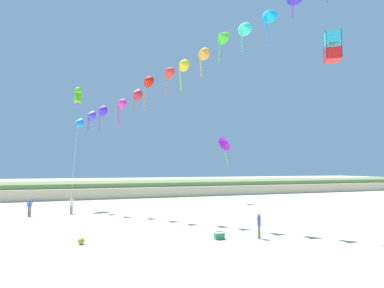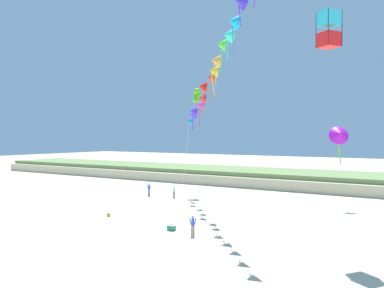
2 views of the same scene
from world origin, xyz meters
name	(u,v)px [view 2 (image 2 of 2)]	position (x,y,z in m)	size (l,w,h in m)	color
ground_plane	(122,254)	(0.00, 0.00, 0.00)	(240.00, 240.00, 0.00)	beige
dune_ridge	(310,180)	(0.00, 38.65, 1.02)	(120.00, 13.31, 2.05)	beige
person_near_left	(149,189)	(-13.49, 19.44, 0.90)	(0.51, 0.33, 1.56)	#474C56
person_near_right	(174,191)	(-10.12, 19.79, 0.87)	(0.53, 0.21, 1.51)	#726656
person_mid_center	(193,224)	(1.24, 6.02, 0.87)	(0.45, 0.41, 1.51)	#726656
kite_banner_string	(223,47)	(1.16, 10.70, 14.31)	(23.85, 25.68, 20.41)	#1A88DA
large_kite_low_lead	(329,29)	(9.92, 8.75, 14.03)	(1.61, 1.61, 2.32)	red
large_kite_mid_trail	(197,96)	(-10.07, 24.68, 12.12)	(0.97, 1.30, 2.12)	#58D317
large_kite_high_solo	(339,135)	(7.26, 23.69, 7.29)	(2.31, 2.04, 3.95)	#BA18D9
beach_cooler	(171,228)	(-1.08, 6.66, 0.21)	(0.58, 0.41, 0.46)	#23844C
beach_ball	(109,215)	(-8.82, 7.92, 0.18)	(0.36, 0.36, 0.36)	orange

